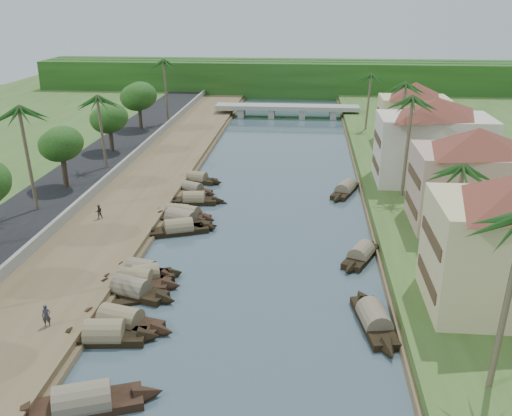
# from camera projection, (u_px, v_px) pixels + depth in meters

# --- Properties ---
(ground) EXTENTS (220.00, 220.00, 0.00)m
(ground) POSITION_uv_depth(u_px,v_px,m) (251.00, 296.00, 45.25)
(ground) COLOR #3B4F58
(ground) RESTS_ON ground
(left_bank) EXTENTS (10.00, 180.00, 0.80)m
(left_bank) POSITION_uv_depth(u_px,v_px,m) (129.00, 201.00, 65.13)
(left_bank) COLOR brown
(left_bank) RESTS_ON ground
(right_bank) EXTENTS (16.00, 180.00, 1.20)m
(right_bank) POSITION_uv_depth(u_px,v_px,m) (442.00, 209.00, 62.12)
(right_bank) COLOR #375522
(right_bank) RESTS_ON ground
(road) EXTENTS (8.00, 180.00, 1.40)m
(road) POSITION_uv_depth(u_px,v_px,m) (57.00, 196.00, 65.74)
(road) COLOR black
(road) RESTS_ON ground
(retaining_wall) EXTENTS (0.40, 180.00, 1.10)m
(retaining_wall) POSITION_uv_depth(u_px,v_px,m) (93.00, 192.00, 65.16)
(retaining_wall) COLOR gray
(retaining_wall) RESTS_ON left_bank
(treeline) EXTENTS (120.00, 14.00, 8.00)m
(treeline) POSITION_uv_depth(u_px,v_px,m) (292.00, 78.00, 137.25)
(treeline) COLOR #1B3E11
(treeline) RESTS_ON ground
(bridge) EXTENTS (28.00, 4.00, 2.40)m
(bridge) POSITION_uv_depth(u_px,v_px,m) (287.00, 109.00, 111.89)
(bridge) COLOR gray
(bridge) RESTS_ON ground
(building_mid) EXTENTS (14.11, 14.11, 9.70)m
(building_mid) POSITION_uv_depth(u_px,v_px,m) (473.00, 177.00, 54.51)
(building_mid) COLOR tan
(building_mid) RESTS_ON right_bank
(building_far) EXTENTS (15.59, 15.59, 10.20)m
(building_far) POSITION_uv_depth(u_px,v_px,m) (433.00, 140.00, 67.58)
(building_far) COLOR beige
(building_far) RESTS_ON right_bank
(building_distant) EXTENTS (12.62, 12.62, 9.20)m
(building_distant) POSITION_uv_depth(u_px,v_px,m) (413.00, 112.00, 86.35)
(building_distant) COLOR #C6B985
(building_distant) RESTS_ON right_bank
(sampan_0) EXTENTS (9.50, 5.08, 2.45)m
(sampan_0) POSITION_uv_depth(u_px,v_px,m) (83.00, 403.00, 32.62)
(sampan_0) COLOR black
(sampan_0) RESTS_ON ground
(sampan_1) EXTENTS (7.90, 2.53, 2.30)m
(sampan_1) POSITION_uv_depth(u_px,v_px,m) (105.00, 335.00, 39.19)
(sampan_1) COLOR black
(sampan_1) RESTS_ON ground
(sampan_2) EXTENTS (8.82, 3.85, 2.27)m
(sampan_2) POSITION_uv_depth(u_px,v_px,m) (121.00, 321.00, 40.92)
(sampan_2) COLOR black
(sampan_2) RESTS_ON ground
(sampan_3) EXTENTS (8.44, 4.26, 2.24)m
(sampan_3) POSITION_uv_depth(u_px,v_px,m) (131.00, 290.00, 45.21)
(sampan_3) COLOR black
(sampan_3) RESTS_ON ground
(sampan_4) EXTENTS (7.95, 2.22, 2.23)m
(sampan_4) POSITION_uv_depth(u_px,v_px,m) (135.00, 282.00, 46.59)
(sampan_4) COLOR black
(sampan_4) RESTS_ON ground
(sampan_5) EXTENTS (6.47, 3.98, 2.07)m
(sampan_5) POSITION_uv_depth(u_px,v_px,m) (146.00, 277.00, 47.47)
(sampan_5) COLOR black
(sampan_5) RESTS_ON ground
(sampan_6) EXTENTS (6.99, 3.27, 2.06)m
(sampan_6) POSITION_uv_depth(u_px,v_px,m) (142.00, 271.00, 48.43)
(sampan_6) COLOR black
(sampan_6) RESTS_ON ground
(sampan_7) EXTENTS (8.23, 4.52, 2.18)m
(sampan_7) POSITION_uv_depth(u_px,v_px,m) (179.00, 229.00, 57.13)
(sampan_7) COLOR black
(sampan_7) RESTS_ON ground
(sampan_8) EXTENTS (6.85, 3.75, 2.10)m
(sampan_8) POSITION_uv_depth(u_px,v_px,m) (188.00, 215.00, 60.85)
(sampan_8) COLOR black
(sampan_8) RESTS_ON ground
(sampan_9) EXTENTS (8.86, 5.39, 2.26)m
(sampan_9) POSITION_uv_depth(u_px,v_px,m) (181.00, 220.00, 59.51)
(sampan_9) COLOR black
(sampan_9) RESTS_ON ground
(sampan_10) EXTENTS (7.21, 2.27, 1.99)m
(sampan_10) POSITION_uv_depth(u_px,v_px,m) (178.00, 213.00, 61.44)
(sampan_10) COLOR black
(sampan_10) RESTS_ON ground
(sampan_11) EXTENTS (7.23, 2.16, 2.07)m
(sampan_11) POSITION_uv_depth(u_px,v_px,m) (194.00, 200.00, 65.36)
(sampan_11) COLOR black
(sampan_11) RESTS_ON ground
(sampan_12) EXTENTS (6.94, 4.48, 1.77)m
(sampan_12) POSITION_uv_depth(u_px,v_px,m) (192.00, 189.00, 69.15)
(sampan_12) COLOR black
(sampan_12) RESTS_ON ground
(sampan_13) EXTENTS (7.27, 3.41, 1.99)m
(sampan_13) POSITION_uv_depth(u_px,v_px,m) (197.00, 179.00, 72.87)
(sampan_13) COLOR black
(sampan_13) RESTS_ON ground
(sampan_14) EXTENTS (3.29, 9.46, 2.25)m
(sampan_14) POSITION_uv_depth(u_px,v_px,m) (374.00, 320.00, 41.02)
(sampan_14) COLOR black
(sampan_14) RESTS_ON ground
(sampan_15) EXTENTS (4.60, 7.79, 2.11)m
(sampan_15) POSITION_uv_depth(u_px,v_px,m) (361.00, 255.00, 51.39)
(sampan_15) COLOR black
(sampan_15) RESTS_ON ground
(sampan_16) EXTENTS (4.51, 8.85, 2.16)m
(sampan_16) POSITION_uv_depth(u_px,v_px,m) (345.00, 190.00, 68.80)
(sampan_16) COLOR black
(sampan_16) RESTS_ON ground
(canoe_1) EXTENTS (5.46, 2.96, 0.90)m
(canoe_1) POSITION_uv_depth(u_px,v_px,m) (128.00, 302.00, 44.05)
(canoe_1) COLOR black
(canoe_1) RESTS_ON ground
(canoe_2) EXTENTS (5.90, 3.04, 0.87)m
(canoe_2) POSITION_uv_depth(u_px,v_px,m) (205.00, 200.00, 66.48)
(canoe_2) COLOR black
(canoe_2) RESTS_ON ground
(palm_1) EXTENTS (3.20, 3.20, 9.80)m
(palm_1) POSITION_uv_depth(u_px,v_px,m) (455.00, 169.00, 45.93)
(palm_1) COLOR brown
(palm_1) RESTS_ON ground
(palm_2) EXTENTS (3.20, 3.20, 12.53)m
(palm_2) POSITION_uv_depth(u_px,v_px,m) (411.00, 100.00, 60.92)
(palm_2) COLOR brown
(palm_2) RESTS_ON ground
(palm_3) EXTENTS (3.20, 3.20, 12.10)m
(palm_3) POSITION_uv_depth(u_px,v_px,m) (401.00, 86.00, 73.87)
(palm_3) COLOR brown
(palm_3) RESTS_ON ground
(palm_5) EXTENTS (3.20, 3.20, 12.17)m
(palm_5) POSITION_uv_depth(u_px,v_px,m) (22.00, 111.00, 56.10)
(palm_5) COLOR brown
(palm_5) RESTS_ON ground
(palm_6) EXTENTS (3.20, 3.20, 10.66)m
(palm_6) POSITION_uv_depth(u_px,v_px,m) (100.00, 99.00, 71.32)
(palm_6) COLOR brown
(palm_6) RESTS_ON ground
(palm_7) EXTENTS (3.20, 3.20, 10.65)m
(palm_7) POSITION_uv_depth(u_px,v_px,m) (369.00, 76.00, 93.77)
(palm_7) COLOR brown
(palm_7) RESTS_ON ground
(palm_8) EXTENTS (3.20, 3.20, 12.25)m
(palm_8) POSITION_uv_depth(u_px,v_px,m) (165.00, 62.00, 97.27)
(palm_8) COLOR brown
(palm_8) RESTS_ON ground
(tree_3) EXTENTS (4.63, 4.63, 6.98)m
(tree_3) POSITION_uv_depth(u_px,v_px,m) (61.00, 145.00, 65.29)
(tree_3) COLOR #433426
(tree_3) RESTS_ON ground
(tree_4) EXTENTS (4.85, 4.85, 6.72)m
(tree_4) POSITION_uv_depth(u_px,v_px,m) (109.00, 119.00, 80.89)
(tree_4) COLOR #433426
(tree_4) RESTS_ON ground
(tree_5) EXTENTS (5.42, 5.42, 7.62)m
(tree_5) POSITION_uv_depth(u_px,v_px,m) (139.00, 97.00, 94.67)
(tree_5) COLOR #433426
(tree_5) RESTS_ON ground
(tree_6) EXTENTS (4.14, 4.14, 6.44)m
(tree_6) POSITION_uv_depth(u_px,v_px,m) (471.00, 141.00, 69.28)
(tree_6) COLOR #433426
(tree_6) RESTS_ON ground
(person_near) EXTENTS (0.69, 0.56, 1.62)m
(person_near) POSITION_uv_depth(u_px,v_px,m) (46.00, 316.00, 39.33)
(person_near) COLOR #2B2C33
(person_near) RESTS_ON left_bank
(person_far) EXTENTS (0.92, 0.84, 1.52)m
(person_far) POSITION_uv_depth(u_px,v_px,m) (99.00, 212.00, 58.56)
(person_far) COLOR #362C25
(person_far) RESTS_ON left_bank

